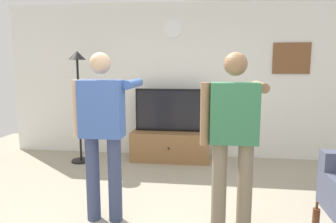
{
  "coord_description": "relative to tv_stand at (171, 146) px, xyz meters",
  "views": [
    {
      "loc": [
        0.43,
        -2.54,
        1.61
      ],
      "look_at": [
        -0.06,
        1.2,
        1.05
      ],
      "focal_mm": 33.06,
      "sensor_mm": 36.0,
      "label": 1
    }
  ],
  "objects": [
    {
      "name": "back_wall",
      "position": [
        0.19,
        0.35,
        1.1
      ],
      "size": [
        6.4,
        0.1,
        2.7
      ],
      "primitive_type": "cube",
      "color": "silver",
      "rests_on": "ground_plane"
    },
    {
      "name": "tv_stand",
      "position": [
        0.0,
        0.0,
        0.0
      ],
      "size": [
        1.33,
        0.57,
        0.5
      ],
      "color": "olive",
      "rests_on": "ground_plane"
    },
    {
      "name": "television",
      "position": [
        0.0,
        0.05,
        0.61
      ],
      "size": [
        1.22,
        0.07,
        0.73
      ],
      "color": "black",
      "rests_on": "tv_stand"
    },
    {
      "name": "wall_clock",
      "position": [
        0.0,
        0.29,
        2.0
      ],
      "size": [
        0.32,
        0.03,
        0.32
      ],
      "primitive_type": "cylinder",
      "rotation": [
        1.57,
        0.0,
        0.0
      ],
      "color": "white"
    },
    {
      "name": "framed_picture",
      "position": [
        1.99,
        0.3,
        1.48
      ],
      "size": [
        0.6,
        0.04,
        0.51
      ],
      "primitive_type": "cube",
      "color": "brown"
    },
    {
      "name": "floor_lamp",
      "position": [
        -1.49,
        -0.3,
        1.07
      ],
      "size": [
        0.32,
        0.32,
        1.85
      ],
      "color": "black",
      "rests_on": "ground_plane"
    },
    {
      "name": "person_standing_nearer_lamp",
      "position": [
        -0.43,
        -2.17,
        0.74
      ],
      "size": [
        0.61,
        0.78,
        1.74
      ],
      "color": "#384266",
      "rests_on": "ground_plane"
    },
    {
      "name": "person_standing_nearer_couch",
      "position": [
        0.86,
        -2.31,
        0.74
      ],
      "size": [
        0.61,
        0.78,
        1.73
      ],
      "color": "#7A6B56",
      "rests_on": "ground_plane"
    },
    {
      "name": "beverage_bottle",
      "position": [
        1.65,
        -2.26,
        -0.1
      ],
      "size": [
        0.07,
        0.07,
        0.35
      ],
      "color": "#592D19",
      "rests_on": "ground_plane"
    }
  ]
}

